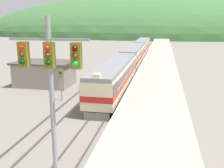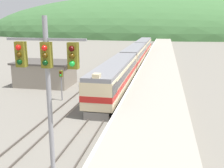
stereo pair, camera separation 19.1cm
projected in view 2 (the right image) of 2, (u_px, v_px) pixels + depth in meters
The scene contains 10 objects.
track_main at pixel (144, 53), 72.42m from camera, with size 1.52×180.00×0.16m.
track_siding at pixel (130, 53), 73.16m from camera, with size 1.52×180.00×0.16m.
platform at pixel (160, 63), 52.31m from camera, with size 6.26×140.00×1.14m.
distant_hills at pixel (156, 35), 165.06m from camera, with size 227.17×102.23×49.65m.
station_shed at pixel (46, 73), 36.09m from camera, with size 7.84×5.39×3.35m.
express_train_lead_car at pixel (116, 77), 31.85m from camera, with size 3.03×19.37×4.23m.
carriage_second at pixel (135, 56), 51.44m from camera, with size 3.02×19.50×3.87m.
carriage_third at pixel (143, 46), 70.86m from camera, with size 3.02×19.50×3.87m.
signal_mast_main at pixel (48, 86), 10.56m from camera, with size 3.30×0.42×8.89m.
signal_post_siding at pixel (61, 79), 28.86m from camera, with size 0.36×0.42×3.47m.
Camera 2 is at (5.74, -2.72, 8.68)m, focal length 42.00 mm.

